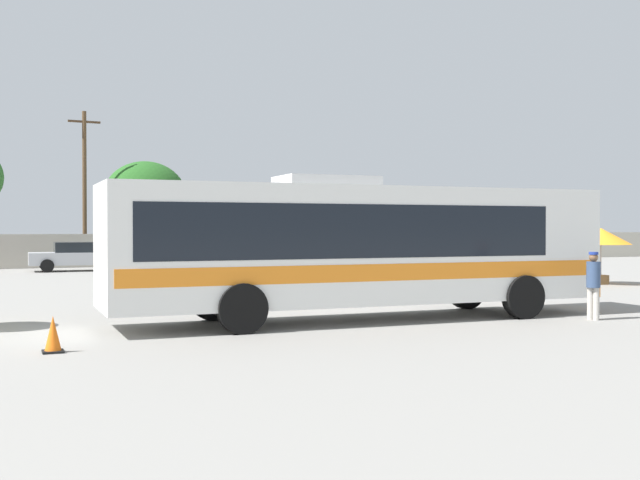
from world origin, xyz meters
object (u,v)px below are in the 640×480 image
Objects in this scene: parked_car_second_silver at (77,256)px; roadside_tree_midleft at (145,196)px; attendant_by_bus_door at (593,281)px; utility_pole_far at (85,185)px; vendor_umbrella_secondary_orange at (601,237)px; traffic_cone_on_apron at (53,335)px; coach_bus_white_orange at (356,244)px.

parked_car_second_silver is 8.82m from roadside_tree_midleft.
utility_pole_far is at bearing 104.21° from attendant_by_bus_door.
vendor_umbrella_secondary_orange is 3.52× the size of traffic_cone_on_apron.
vendor_umbrella_secondary_orange is at bearing -54.52° from utility_pole_far.
vendor_umbrella_secondary_orange is 0.26× the size of utility_pole_far.
parked_car_second_silver is (-9.06, 26.03, -0.14)m from attendant_by_bus_door.
parked_car_second_silver is 0.50× the size of utility_pole_far.
attendant_by_bus_door is at bearing -133.86° from vendor_umbrella_secondary_orange.
roadside_tree_midleft is at bearing 15.64° from utility_pole_far.
roadside_tree_midleft is at bearing 88.65° from coach_bus_white_orange.
coach_bus_white_orange is at bearing -91.35° from roadside_tree_midleft.
coach_bus_white_orange is at bearing -80.68° from parked_car_second_silver.
coach_bus_white_orange is 7.35m from traffic_cone_on_apron.
vendor_umbrella_secondary_orange is at bearing 23.17° from traffic_cone_on_apron.
parked_car_second_silver is at bearing -124.55° from roadside_tree_midleft.
coach_bus_white_orange is 15.04m from vendor_umbrella_secondary_orange.
coach_bus_white_orange is 18.67× the size of traffic_cone_on_apron.
attendant_by_bus_door is 0.26× the size of roadside_tree_midleft.
traffic_cone_on_apron is at bearing -97.12° from utility_pole_far.
traffic_cone_on_apron is at bearing -162.69° from coach_bus_white_orange.
roadside_tree_midleft is 9.60× the size of traffic_cone_on_apron.
utility_pole_far is 1.43× the size of roadside_tree_midleft.
utility_pole_far is at bearing 82.88° from traffic_cone_on_apron.
utility_pole_far is 32.29m from traffic_cone_on_apron.
attendant_by_bus_door is at bearing -22.56° from coach_bus_white_orange.
roadside_tree_midleft reaches higher than traffic_cone_on_apron.
parked_car_second_silver is 0.72× the size of roadside_tree_midleft.
traffic_cone_on_apron is (-12.01, -0.01, -0.60)m from attendant_by_bus_door.
roadside_tree_midleft reaches higher than attendant_by_bus_door.
utility_pole_far is at bearing 79.93° from parked_car_second_silver.
coach_bus_white_orange reaches higher than attendant_by_bus_door.
attendant_by_bus_door is 32.97m from utility_pole_far.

